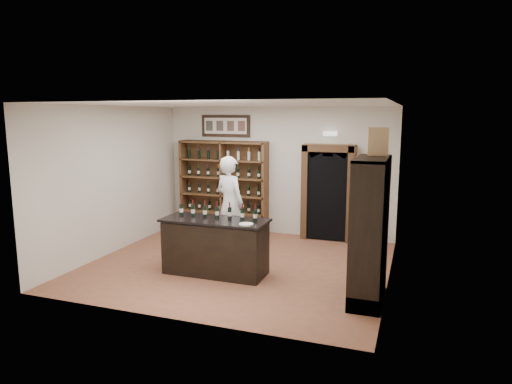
{
  "coord_description": "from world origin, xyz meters",
  "views": [
    {
      "loc": [
        3.11,
        -7.75,
        2.82
      ],
      "look_at": [
        0.25,
        0.3,
        1.37
      ],
      "focal_mm": 32.0,
      "sensor_mm": 36.0,
      "label": 1
    }
  ],
  "objects_px": {
    "wine_shelf": "(224,186)",
    "side_cabinet": "(371,253)",
    "shopkeeper": "(230,204)",
    "wine_crate": "(378,142)",
    "counter_bottle_0": "(181,209)",
    "tasting_counter": "(215,247)"
  },
  "relations": [
    {
      "from": "wine_shelf",
      "to": "side_cabinet",
      "type": "height_order",
      "value": "same"
    },
    {
      "from": "shopkeeper",
      "to": "wine_crate",
      "type": "distance_m",
      "value": 3.59
    },
    {
      "from": "wine_shelf",
      "to": "wine_crate",
      "type": "distance_m",
      "value": 4.96
    },
    {
      "from": "wine_shelf",
      "to": "counter_bottle_0",
      "type": "height_order",
      "value": "wine_shelf"
    },
    {
      "from": "wine_shelf",
      "to": "wine_crate",
      "type": "height_order",
      "value": "wine_crate"
    },
    {
      "from": "side_cabinet",
      "to": "wine_shelf",
      "type": "bearing_deg",
      "value": 139.79
    },
    {
      "from": "shopkeeper",
      "to": "side_cabinet",
      "type": "bearing_deg",
      "value": 174.46
    },
    {
      "from": "tasting_counter",
      "to": "wine_crate",
      "type": "distance_m",
      "value": 3.34
    },
    {
      "from": "tasting_counter",
      "to": "wine_crate",
      "type": "relative_size",
      "value": 4.39
    },
    {
      "from": "counter_bottle_0",
      "to": "shopkeeper",
      "type": "distance_m",
      "value": 1.36
    },
    {
      "from": "counter_bottle_0",
      "to": "shopkeeper",
      "type": "bearing_deg",
      "value": 71.54
    },
    {
      "from": "side_cabinet",
      "to": "shopkeeper",
      "type": "xyz_separation_m",
      "value": [
        -3.02,
        1.68,
        0.24
      ]
    },
    {
      "from": "tasting_counter",
      "to": "counter_bottle_0",
      "type": "xyz_separation_m",
      "value": [
        -0.72,
        0.1,
        0.61
      ]
    },
    {
      "from": "wine_crate",
      "to": "tasting_counter",
      "type": "bearing_deg",
      "value": 173.69
    },
    {
      "from": "counter_bottle_0",
      "to": "wine_crate",
      "type": "xyz_separation_m",
      "value": [
        3.45,
        -0.03,
        1.31
      ]
    },
    {
      "from": "tasting_counter",
      "to": "side_cabinet",
      "type": "height_order",
      "value": "side_cabinet"
    },
    {
      "from": "tasting_counter",
      "to": "counter_bottle_0",
      "type": "height_order",
      "value": "counter_bottle_0"
    },
    {
      "from": "wine_shelf",
      "to": "shopkeeper",
      "type": "height_order",
      "value": "wine_shelf"
    },
    {
      "from": "wine_crate",
      "to": "wine_shelf",
      "type": "bearing_deg",
      "value": 135.48
    },
    {
      "from": "wine_shelf",
      "to": "side_cabinet",
      "type": "xyz_separation_m",
      "value": [
        3.82,
        -3.23,
        -0.35
      ]
    },
    {
      "from": "side_cabinet",
      "to": "shopkeeper",
      "type": "relative_size",
      "value": 1.11
    },
    {
      "from": "counter_bottle_0",
      "to": "wine_crate",
      "type": "height_order",
      "value": "wine_crate"
    }
  ]
}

